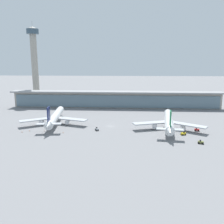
{
  "coord_description": "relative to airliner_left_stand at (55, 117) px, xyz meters",
  "views": [
    {
      "loc": [
        10.19,
        -148.94,
        40.85
      ],
      "look_at": [
        0.0,
        11.35,
        7.15
      ],
      "focal_mm": 37.81,
      "sensor_mm": 36.0,
      "label": 1
    }
  ],
  "objects": [
    {
      "name": "service_truck_under_wing_olive",
      "position": [
        86.57,
        -34.57,
        -4.02
      ],
      "size": [
        3.3,
        2.68,
        2.05
      ],
      "color": "olive",
      "rests_on": "ground"
    },
    {
      "name": "control_tower",
      "position": [
        -46.41,
        88.1,
        39.17
      ],
      "size": [
        12.0,
        12.0,
        81.15
      ],
      "color": "#9E998E",
      "rests_on": "ground"
    },
    {
      "name": "safety_cone_bravo",
      "position": [
        10.89,
        -20.62,
        -4.58
      ],
      "size": [
        0.62,
        0.62,
        0.7
      ],
      "color": "orange",
      "rests_on": "ground"
    },
    {
      "name": "service_truck_near_nose_red",
      "position": [
        91.09,
        -11.48,
        -4.02
      ],
      "size": [
        3.17,
        2.31,
        2.05
      ],
      "color": "#B21E1E",
      "rests_on": "ground"
    },
    {
      "name": "safety_cone_charlie",
      "position": [
        -1.56,
        -17.64,
        -4.58
      ],
      "size": [
        0.62,
        0.62,
        0.7
      ],
      "color": "orange",
      "rests_on": "ground"
    },
    {
      "name": "service_truck_mid_apron_grey",
      "position": [
        30.17,
        -13.93,
        -4.02
      ],
      "size": [
        2.8,
        3.32,
        2.05
      ],
      "color": "gray",
      "rests_on": "ground"
    },
    {
      "name": "terminal_building",
      "position": [
        38.12,
        62.68,
        2.97
      ],
      "size": [
        192.74,
        12.8,
        15.2
      ],
      "color": "#9E998E",
      "rests_on": "ground"
    },
    {
      "name": "safety_cone_delta",
      "position": [
        -10.55,
        -18.14,
        -4.58
      ],
      "size": [
        0.62,
        0.62,
        0.7
      ],
      "color": "orange",
      "rests_on": "ground"
    },
    {
      "name": "service_truck_by_tail_yellow",
      "position": [
        81.08,
        -20.0,
        -4.02
      ],
      "size": [
        3.32,
        2.77,
        2.05
      ],
      "color": "yellow",
      "rests_on": "ground"
    },
    {
      "name": "airliner_centre_stand",
      "position": [
        74.8,
        -7.08,
        0.0
      ],
      "size": [
        44.48,
        58.33,
        15.55
      ],
      "color": "white",
      "rests_on": "ground"
    },
    {
      "name": "airliner_left_stand",
      "position": [
        0.0,
        0.0,
        0.0
      ],
      "size": [
        44.55,
        58.37,
        15.55
      ],
      "color": "white",
      "rests_on": "ground"
    },
    {
      "name": "ground_plane",
      "position": [
        38.12,
        -3.54,
        -4.9
      ],
      "size": [
        1200.0,
        1200.0,
        0.0
      ],
      "primitive_type": "plane",
      "color": "slate"
    },
    {
      "name": "safety_cone_alpha",
      "position": [
        -14.03,
        -20.82,
        -4.58
      ],
      "size": [
        0.62,
        0.62,
        0.7
      ],
      "color": "orange",
      "rests_on": "ground"
    }
  ]
}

